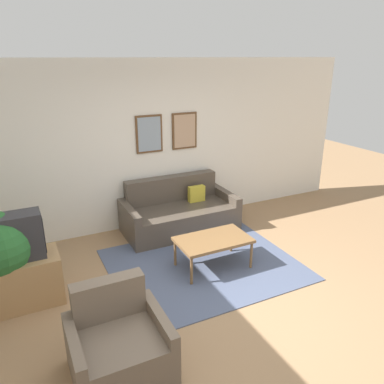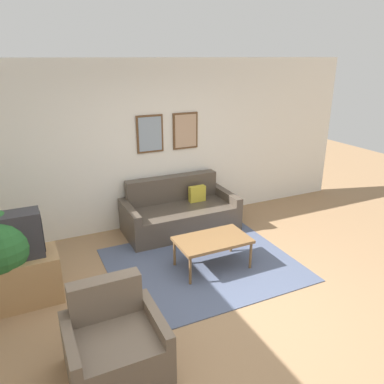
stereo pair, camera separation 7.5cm
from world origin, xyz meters
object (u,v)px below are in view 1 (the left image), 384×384
at_px(couch, 179,213).
at_px(tv, 17,237).
at_px(coffee_table, 213,241).
at_px(armchair, 119,346).

height_order(couch, tv, tv).
relative_size(coffee_table, tv, 1.78).
xyz_separation_m(tv, armchair, (0.69, -1.48, -0.57)).
relative_size(couch, coffee_table, 1.87).
relative_size(coffee_table, armchair, 1.15).
xyz_separation_m(couch, coffee_table, (-0.08, -1.30, 0.11)).
height_order(coffee_table, tv, tv).
distance_m(coffee_table, armchair, 2.03).
height_order(couch, armchair, couch).
xyz_separation_m(couch, tv, (-2.40, -1.02, 0.56)).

